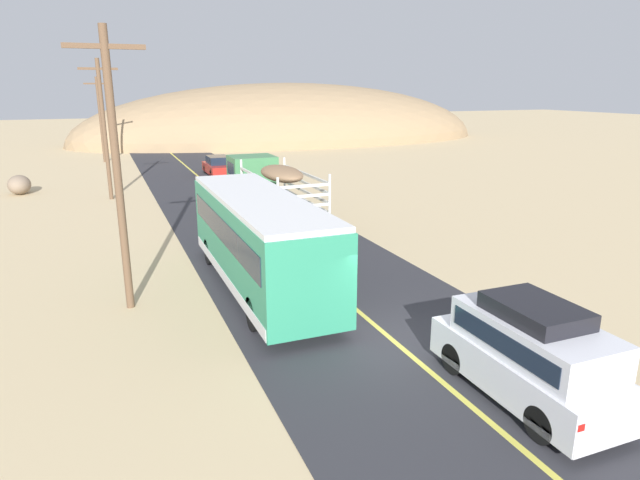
# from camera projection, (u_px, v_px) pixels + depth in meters

# --- Properties ---
(ground_plane) EXTENTS (240.00, 240.00, 0.00)m
(ground_plane) POSITION_uv_depth(u_px,v_px,m) (389.00, 338.00, 15.13)
(ground_plane) COLOR #CCB284
(road_surface) EXTENTS (8.00, 120.00, 0.02)m
(road_surface) POSITION_uv_depth(u_px,v_px,m) (389.00, 337.00, 15.13)
(road_surface) COLOR #2D2D33
(road_surface) RESTS_ON ground
(road_centre_line) EXTENTS (0.16, 117.60, 0.00)m
(road_centre_line) POSITION_uv_depth(u_px,v_px,m) (389.00, 337.00, 15.13)
(road_centre_line) COLOR #D8CC4C
(road_centre_line) RESTS_ON road_surface
(suv_near) EXTENTS (1.90, 4.62, 2.29)m
(suv_near) POSITION_uv_depth(u_px,v_px,m) (530.00, 352.00, 11.87)
(suv_near) COLOR silver
(suv_near) RESTS_ON road_surface
(livestock_truck) EXTENTS (2.53, 9.70, 3.02)m
(livestock_truck) POSITION_uv_depth(u_px,v_px,m) (263.00, 181.00, 29.35)
(livestock_truck) COLOR #3F7F4C
(livestock_truck) RESTS_ON road_surface
(bus) EXTENTS (2.54, 10.00, 3.21)m
(bus) POSITION_uv_depth(u_px,v_px,m) (259.00, 239.00, 18.39)
(bus) COLOR #2D8C66
(bus) RESTS_ON road_surface
(car_far) EXTENTS (1.80, 4.40, 1.46)m
(car_far) POSITION_uv_depth(u_px,v_px,m) (218.00, 166.00, 42.67)
(car_far) COLOR #B2261E
(car_far) RESTS_ON road_surface
(power_pole_near) EXTENTS (2.20, 0.24, 8.40)m
(power_pole_near) POSITION_uv_depth(u_px,v_px,m) (117.00, 165.00, 16.01)
(power_pole_near) COLOR brown
(power_pole_near) RESTS_ON ground
(power_pole_mid) EXTENTS (2.20, 0.24, 8.32)m
(power_pole_mid) POSITION_uv_depth(u_px,v_px,m) (104.00, 126.00, 32.56)
(power_pole_mid) COLOR brown
(power_pole_mid) RESTS_ON ground
(power_pole_far) EXTENTS (2.20, 0.24, 7.57)m
(power_pole_far) POSITION_uv_depth(u_px,v_px,m) (100.00, 117.00, 49.20)
(power_pole_far) COLOR brown
(power_pole_far) RESTS_ON ground
(boulder_near_shoulder) EXTENTS (1.38, 1.92, 1.23)m
(boulder_near_shoulder) POSITION_uv_depth(u_px,v_px,m) (19.00, 185.00, 35.14)
(boulder_near_shoulder) COLOR #84705B
(boulder_near_shoulder) RESTS_ON ground
(distant_hill) EXTENTS (53.72, 23.52, 14.39)m
(distant_hill) POSITION_uv_depth(u_px,v_px,m) (289.00, 140.00, 71.03)
(distant_hill) COLOR #997C5A
(distant_hill) RESTS_ON ground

